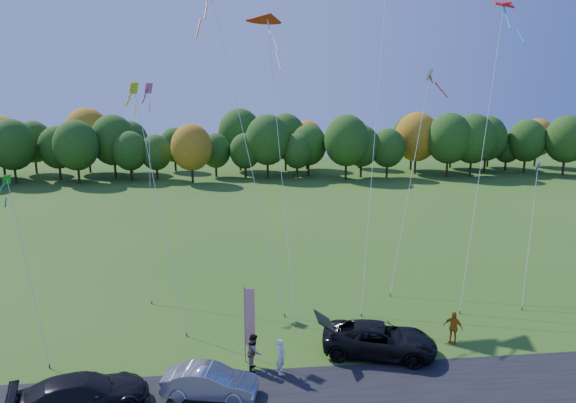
{
  "coord_description": "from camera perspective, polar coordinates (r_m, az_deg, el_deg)",
  "views": [
    {
      "loc": [
        -3.33,
        -24.09,
        13.67
      ],
      "look_at": [
        0.0,
        6.0,
        7.0
      ],
      "focal_mm": 32.0,
      "sensor_mm": 36.0,
      "label": 1
    }
  ],
  "objects": [
    {
      "name": "person_tailgate_a",
      "position": [
        26.14,
        -0.79,
        -16.83
      ],
      "size": [
        0.6,
        0.75,
        1.79
      ],
      "primitive_type": "imported",
      "rotation": [
        0.0,
        0.0,
        1.27
      ],
      "color": "white",
      "rests_on": "ground"
    },
    {
      "name": "kite_parafoil_orange",
      "position": [
        35.65,
        9.8,
        9.58
      ],
      "size": [
        5.88,
        11.9,
        24.32
      ],
      "color": "#4C3F33",
      "rests_on": "ground"
    },
    {
      "name": "silver_sedan",
      "position": [
        24.83,
        -8.66,
        -19.2
      ],
      "size": [
        4.49,
        2.37,
        1.41
      ],
      "primitive_type": "imported",
      "rotation": [
        0.0,
        0.0,
        1.35
      ],
      "color": "#B2B1B6",
      "rests_on": "ground"
    },
    {
      "name": "kite_diamond_yellow",
      "position": [
        30.64,
        -14.1,
        -0.56
      ],
      "size": [
        3.52,
        5.51,
        14.37
      ],
      "color": "#4C3F33",
      "rests_on": "ground"
    },
    {
      "name": "tree_line",
      "position": [
        80.33,
        -3.85,
        2.6
      ],
      "size": [
        116.0,
        12.0,
        10.0
      ],
      "primitive_type": null,
      "color": "#1E4711",
      "rests_on": "ground"
    },
    {
      "name": "asphalt_strip",
      "position": [
        24.52,
        2.76,
        -21.46
      ],
      "size": [
        90.0,
        6.0,
        0.01
      ],
      "primitive_type": "cube",
      "color": "black",
      "rests_on": "ground"
    },
    {
      "name": "kite_delta_red",
      "position": [
        33.39,
        -1.06,
        6.84
      ],
      "size": [
        2.81,
        11.15,
        20.06
      ],
      "color": "#4C3F33",
      "rests_on": "ground"
    },
    {
      "name": "dark_truck_a",
      "position": [
        25.19,
        -21.94,
        -19.25
      ],
      "size": [
        6.01,
        3.75,
        1.62
      ],
      "primitive_type": "imported",
      "rotation": [
        0.0,
        0.0,
        1.85
      ],
      "color": "black",
      "rests_on": "ground"
    },
    {
      "name": "feather_flag",
      "position": [
        26.43,
        -4.4,
        -12.61
      ],
      "size": [
        0.53,
        0.18,
        4.09
      ],
      "color": "#999999",
      "rests_on": "ground"
    },
    {
      "name": "person_tailgate_b",
      "position": [
        26.53,
        -3.81,
        -16.32
      ],
      "size": [
        0.75,
        0.94,
        1.85
      ],
      "primitive_type": "imported",
      "rotation": [
        0.0,
        0.0,
        1.51
      ],
      "color": "gray",
      "rests_on": "ground"
    },
    {
      "name": "kite_delta_blue",
      "position": [
        34.45,
        -5.03,
        7.74
      ],
      "size": [
        5.97,
        11.62,
        22.8
      ],
      "color": "#4C3F33",
      "rests_on": "ground"
    },
    {
      "name": "kite_parafoil_rainbow",
      "position": [
        36.43,
        20.89,
        5.62
      ],
      "size": [
        6.85,
        8.43,
        19.99
      ],
      "color": "#4C3F33",
      "rests_on": "ground"
    },
    {
      "name": "black_suv",
      "position": [
        28.23,
        10.12,
        -14.86
      ],
      "size": [
        6.45,
        4.28,
        1.65
      ],
      "primitive_type": "imported",
      "rotation": [
        0.0,
        0.0,
        1.29
      ],
      "color": "black",
      "rests_on": "ground"
    },
    {
      "name": "ground",
      "position": [
        27.89,
        1.42,
        -16.92
      ],
      "size": [
        160.0,
        160.0,
        0.0
      ],
      "primitive_type": "plane",
      "color": "#2C5516"
    },
    {
      "name": "kite_diamond_green",
      "position": [
        29.84,
        -26.99,
        -6.65
      ],
      "size": [
        3.05,
        4.32,
        9.48
      ],
      "color": "#4C3F33",
      "rests_on": "ground"
    },
    {
      "name": "kite_diamond_white",
      "position": [
        37.44,
        13.53,
        2.56
      ],
      "size": [
        5.25,
        7.39,
        15.61
      ],
      "color": "#4C3F33",
      "rests_on": "ground"
    },
    {
      "name": "kite_diamond_pink",
      "position": [
        36.01,
        -15.09,
        1.83
      ],
      "size": [
        1.23,
        6.66,
        14.43
      ],
      "color": "#4C3F33",
      "rests_on": "ground"
    },
    {
      "name": "person_east",
      "position": [
        30.3,
        17.87,
        -13.16
      ],
      "size": [
        1.07,
        1.03,
        1.79
      ],
      "primitive_type": "imported",
      "rotation": [
        0.0,
        0.0,
        -0.73
      ],
      "color": "orange",
      "rests_on": "ground"
    },
    {
      "name": "kite_diamond_blue_low",
      "position": [
        37.3,
        25.32,
        -3.34
      ],
      "size": [
        3.27,
        4.71,
        9.01
      ],
      "color": "#4C3F33",
      "rests_on": "ground"
    }
  ]
}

